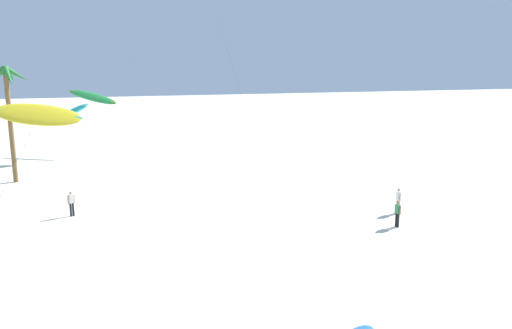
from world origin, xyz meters
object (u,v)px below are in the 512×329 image
at_px(palm_tree_3, 7,92).
at_px(person_foreground_walker, 71,203).
at_px(flying_kite_6, 92,97).
at_px(flying_kite_4, 38,115).
at_px(flying_kite_3, 74,111).
at_px(person_near_left, 398,213).
at_px(person_near_right, 398,200).

xyz_separation_m(palm_tree_3, person_foreground_walker, (4.88, -11.76, -6.63)).
bearing_deg(flying_kite_6, palm_tree_3, -116.89).
height_order(flying_kite_4, flying_kite_6, flying_kite_4).
relative_size(palm_tree_3, flying_kite_3, 1.22).
xyz_separation_m(flying_kite_6, person_foreground_walker, (-1.74, -24.82, -5.31)).
height_order(flying_kite_3, flying_kite_4, flying_kite_4).
height_order(flying_kite_4, person_near_left, flying_kite_4).
height_order(flying_kite_6, person_foreground_walker, flying_kite_6).
bearing_deg(palm_tree_3, flying_kite_6, 63.11).
bearing_deg(flying_kite_6, person_near_right, -58.45).
bearing_deg(flying_kite_6, person_foreground_walker, -94.00).
relative_size(flying_kite_6, person_foreground_walker, 4.39).
distance_m(palm_tree_3, person_foreground_walker, 14.36).
distance_m(palm_tree_3, person_near_left, 32.11).
bearing_deg(flying_kite_4, person_near_right, -15.66).
height_order(palm_tree_3, flying_kite_6, palm_tree_3).
bearing_deg(flying_kite_6, person_near_left, -62.55).
xyz_separation_m(flying_kite_3, person_near_left, (18.86, -18.67, -5.10)).
bearing_deg(person_near_left, person_near_right, 55.50).
xyz_separation_m(palm_tree_3, flying_kite_6, (6.62, 13.05, -1.32)).
bearing_deg(flying_kite_3, person_near_right, -38.36).
distance_m(person_near_left, person_near_right, 2.94).
xyz_separation_m(palm_tree_3, flying_kite_4, (3.34, -11.65, -0.82)).
bearing_deg(person_near_left, person_foreground_walker, 155.83).
relative_size(flying_kite_3, person_near_left, 4.82).
relative_size(flying_kite_4, person_near_right, 4.48).
bearing_deg(person_foreground_walker, flying_kite_4, 175.84).
relative_size(person_foreground_walker, person_near_left, 1.01).
distance_m(palm_tree_3, flying_kite_6, 14.69).
bearing_deg(person_near_right, person_near_left, -124.50).
bearing_deg(flying_kite_4, person_near_left, -22.82).
height_order(palm_tree_3, person_foreground_walker, palm_tree_3).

